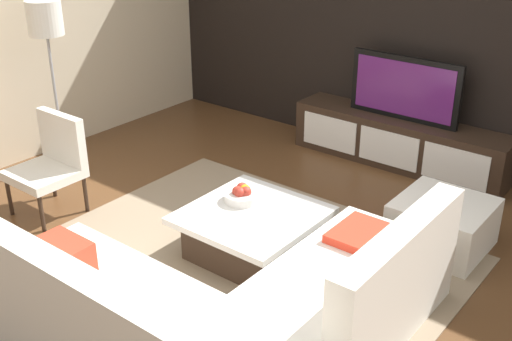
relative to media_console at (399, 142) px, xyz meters
name	(u,v)px	position (x,y,z in m)	size (l,w,h in m)	color
ground_plane	(254,265)	(0.00, -2.40, -0.25)	(14.00, 14.00, 0.00)	brown
feature_wall_back	(424,24)	(0.00, 0.30, 1.15)	(6.40, 0.12, 2.80)	black
side_wall_left	(12,24)	(-3.20, -2.20, 1.15)	(0.12, 5.20, 2.80)	beige
area_rug	(244,260)	(-0.10, -2.40, -0.24)	(3.14, 2.49, 0.01)	gray
media_console	(399,142)	(0.00, 0.00, 0.00)	(2.25, 0.48, 0.50)	#332319
television	(405,88)	(0.00, 0.00, 0.57)	(1.15, 0.06, 0.64)	black
sectional_couch	(227,316)	(0.49, -3.28, 0.04)	(2.27, 2.28, 0.84)	white
coffee_table	(252,233)	(-0.10, -2.30, -0.05)	(0.96, 0.98, 0.38)	#332319
accent_chair_near	(52,159)	(-1.94, -2.77, 0.24)	(0.56, 0.53, 0.87)	#332319
floor_lamp	(46,29)	(-2.61, -2.21, 1.18)	(0.33, 0.33, 1.69)	#A5A5AA
ottoman	(442,224)	(1.01, -1.26, -0.05)	(0.70, 0.70, 0.40)	white
fruit_bowl	(242,194)	(-0.28, -2.19, 0.19)	(0.28, 0.28, 0.14)	silver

